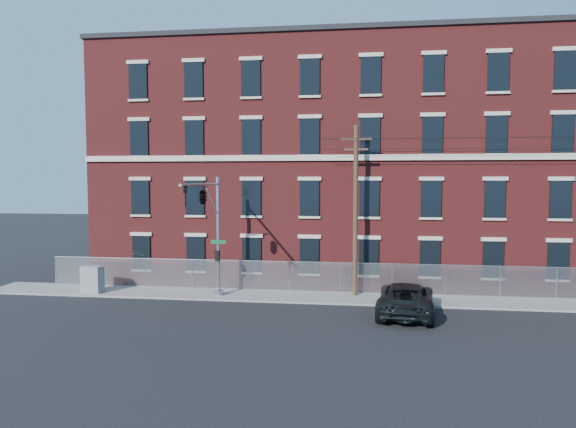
# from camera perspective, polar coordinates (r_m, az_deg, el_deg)

# --- Properties ---
(ground) EXTENTS (140.00, 140.00, 0.00)m
(ground) POSITION_cam_1_polar(r_m,az_deg,el_deg) (25.70, 2.85, -11.90)
(ground) COLOR black
(ground) RESTS_ON ground
(sidewalk) EXTENTS (65.00, 3.00, 0.12)m
(sidewalk) POSITION_cam_1_polar(r_m,az_deg,el_deg) (32.05, 25.85, -8.98)
(sidewalk) COLOR gray
(sidewalk) RESTS_ON ground
(mill_building) EXTENTS (55.30, 14.32, 16.30)m
(mill_building) POSITION_cam_1_polar(r_m,az_deg,el_deg) (39.86, 22.16, 5.30)
(mill_building) COLOR maroon
(mill_building) RESTS_ON ground
(chain_link_fence) EXTENTS (59.06, 0.06, 1.85)m
(chain_link_fence) POSITION_cam_1_polar(r_m,az_deg,el_deg) (33.06, 25.19, -6.81)
(chain_link_fence) COLOR #A5A8AD
(chain_link_fence) RESTS_ON ground
(traffic_signal_mast) EXTENTS (0.90, 6.75, 7.00)m
(traffic_signal_mast) POSITION_cam_1_polar(r_m,az_deg,el_deg) (28.03, -9.06, 0.57)
(traffic_signal_mast) COLOR #9EA0A5
(traffic_signal_mast) RESTS_ON ground
(utility_pole_near) EXTENTS (1.80, 0.28, 10.00)m
(utility_pole_near) POSITION_cam_1_polar(r_m,az_deg,el_deg) (30.28, 7.53, 0.74)
(utility_pole_near) COLOR #493624
(utility_pole_near) RESTS_ON ground
(pickup_truck) EXTENTS (3.45, 6.26, 1.66)m
(pickup_truck) POSITION_cam_1_polar(r_m,az_deg,el_deg) (27.55, 12.98, -9.13)
(pickup_truck) COLOR black
(pickup_truck) RESTS_ON ground
(utility_cabinet) EXTENTS (1.38, 0.86, 1.61)m
(utility_cabinet) POSITION_cam_1_polar(r_m,az_deg,el_deg) (33.44, -20.96, -6.81)
(utility_cabinet) COLOR gray
(utility_cabinet) RESTS_ON sidewalk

